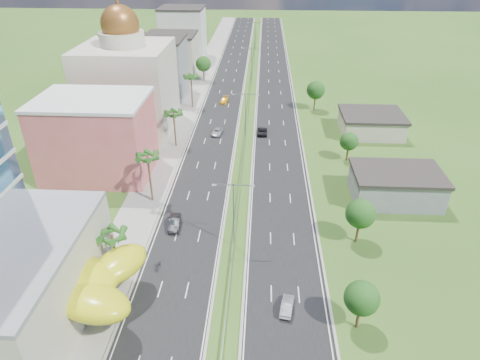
# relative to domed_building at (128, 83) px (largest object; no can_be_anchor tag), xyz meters

# --- Properties ---
(ground) EXTENTS (500.00, 500.00, 0.00)m
(ground) POSITION_rel_domed_building_xyz_m (28.00, -55.00, -11.35)
(ground) COLOR #2D5119
(ground) RESTS_ON ground
(road_left) EXTENTS (11.00, 260.00, 0.04)m
(road_left) POSITION_rel_domed_building_xyz_m (20.50, 35.00, -11.33)
(road_left) COLOR black
(road_left) RESTS_ON ground
(road_right) EXTENTS (11.00, 260.00, 0.04)m
(road_right) POSITION_rel_domed_building_xyz_m (35.50, 35.00, -11.33)
(road_right) COLOR black
(road_right) RESTS_ON ground
(sidewalk_left) EXTENTS (7.00, 260.00, 0.12)m
(sidewalk_left) POSITION_rel_domed_building_xyz_m (11.00, 35.00, -11.29)
(sidewalk_left) COLOR gray
(sidewalk_left) RESTS_ON ground
(median_guardrail) EXTENTS (0.10, 216.06, 0.76)m
(median_guardrail) POSITION_rel_domed_building_xyz_m (28.00, 16.99, -10.74)
(median_guardrail) COLOR gray
(median_guardrail) RESTS_ON ground
(streetlight_median_b) EXTENTS (6.04, 0.25, 11.00)m
(streetlight_median_b) POSITION_rel_domed_building_xyz_m (28.00, -45.00, -4.61)
(streetlight_median_b) COLOR gray
(streetlight_median_b) RESTS_ON ground
(streetlight_median_c) EXTENTS (6.04, 0.25, 11.00)m
(streetlight_median_c) POSITION_rel_domed_building_xyz_m (28.00, -5.00, -4.61)
(streetlight_median_c) COLOR gray
(streetlight_median_c) RESTS_ON ground
(streetlight_median_d) EXTENTS (6.04, 0.25, 11.00)m
(streetlight_median_d) POSITION_rel_domed_building_xyz_m (28.00, 40.00, -4.61)
(streetlight_median_d) COLOR gray
(streetlight_median_d) RESTS_ON ground
(streetlight_median_e) EXTENTS (6.04, 0.25, 11.00)m
(streetlight_median_e) POSITION_rel_domed_building_xyz_m (28.00, 85.00, -4.61)
(streetlight_median_e) COLOR gray
(streetlight_median_e) RESTS_ON ground
(lime_canopy) EXTENTS (18.00, 15.00, 7.40)m
(lime_canopy) POSITION_rel_domed_building_xyz_m (8.00, -59.00, -6.36)
(lime_canopy) COLOR #BEC012
(lime_canopy) RESTS_ON ground
(pink_shophouse) EXTENTS (20.00, 15.00, 15.00)m
(pink_shophouse) POSITION_rel_domed_building_xyz_m (0.00, -23.00, -3.85)
(pink_shophouse) COLOR #CC5853
(pink_shophouse) RESTS_ON ground
(domed_building) EXTENTS (20.00, 20.00, 28.70)m
(domed_building) POSITION_rel_domed_building_xyz_m (0.00, 0.00, 0.00)
(domed_building) COLOR #BCB09C
(domed_building) RESTS_ON ground
(midrise_grey) EXTENTS (16.00, 15.00, 16.00)m
(midrise_grey) POSITION_rel_domed_building_xyz_m (1.00, 25.00, -3.35)
(midrise_grey) COLOR slate
(midrise_grey) RESTS_ON ground
(midrise_beige) EXTENTS (16.00, 15.00, 13.00)m
(midrise_beige) POSITION_rel_domed_building_xyz_m (1.00, 47.00, -4.85)
(midrise_beige) COLOR #B5AD95
(midrise_beige) RESTS_ON ground
(midrise_white) EXTENTS (16.00, 15.00, 18.00)m
(midrise_white) POSITION_rel_domed_building_xyz_m (1.00, 70.00, -2.35)
(midrise_white) COLOR silver
(midrise_white) RESTS_ON ground
(shed_near) EXTENTS (15.00, 10.00, 5.00)m
(shed_near) POSITION_rel_domed_building_xyz_m (56.00, -30.00, -8.85)
(shed_near) COLOR slate
(shed_near) RESTS_ON ground
(shed_far) EXTENTS (14.00, 12.00, 4.40)m
(shed_far) POSITION_rel_domed_building_xyz_m (58.00, -0.00, -9.15)
(shed_far) COLOR #B5AD95
(shed_far) RESTS_ON ground
(palm_tree_b) EXTENTS (3.60, 3.60, 8.10)m
(palm_tree_b) POSITION_rel_domed_building_xyz_m (12.50, -53.00, -4.29)
(palm_tree_b) COLOR #47301C
(palm_tree_b) RESTS_ON ground
(palm_tree_c) EXTENTS (3.60, 3.60, 9.60)m
(palm_tree_c) POSITION_rel_domed_building_xyz_m (12.50, -33.00, -2.85)
(palm_tree_c) COLOR #47301C
(palm_tree_c) RESTS_ON ground
(palm_tree_d) EXTENTS (3.60, 3.60, 8.60)m
(palm_tree_d) POSITION_rel_domed_building_xyz_m (12.50, -10.00, -3.81)
(palm_tree_d) COLOR #47301C
(palm_tree_d) RESTS_ON ground
(palm_tree_e) EXTENTS (3.60, 3.60, 9.40)m
(palm_tree_e) POSITION_rel_domed_building_xyz_m (12.50, 15.00, -3.05)
(palm_tree_e) COLOR #47301C
(palm_tree_e) RESTS_ON ground
(leafy_tree_lfar) EXTENTS (4.90, 4.90, 8.05)m
(leafy_tree_lfar) POSITION_rel_domed_building_xyz_m (12.50, 40.00, -5.78)
(leafy_tree_lfar) COLOR #47301C
(leafy_tree_lfar) RESTS_ON ground
(leafy_tree_ra) EXTENTS (4.20, 4.20, 6.90)m
(leafy_tree_ra) POSITION_rel_domed_building_xyz_m (44.00, -60.00, -6.58)
(leafy_tree_ra) COLOR #47301C
(leafy_tree_ra) RESTS_ON ground
(leafy_tree_rb) EXTENTS (4.55, 4.55, 7.47)m
(leafy_tree_rb) POSITION_rel_domed_building_xyz_m (47.00, -43.00, -6.18)
(leafy_tree_rb) COLOR #47301C
(leafy_tree_rb) RESTS_ON ground
(leafy_tree_rc) EXTENTS (3.85, 3.85, 6.33)m
(leafy_tree_rc) POSITION_rel_domed_building_xyz_m (50.00, -15.00, -6.98)
(leafy_tree_rc) COLOR #47301C
(leafy_tree_rc) RESTS_ON ground
(leafy_tree_rd) EXTENTS (4.90, 4.90, 8.05)m
(leafy_tree_rd) POSITION_rel_domed_building_xyz_m (46.00, 15.00, -5.78)
(leafy_tree_rd) COLOR #47301C
(leafy_tree_rd) RESTS_ON ground
(car_dark_left) EXTENTS (2.11, 5.02, 1.61)m
(car_dark_left) POSITION_rel_domed_building_xyz_m (18.02, -40.78, -10.51)
(car_dark_left) COLOR black
(car_dark_left) RESTS_ON road_left
(car_silver_mid_left) EXTENTS (2.80, 5.00, 1.32)m
(car_silver_mid_left) POSITION_rel_domed_building_xyz_m (21.20, -3.10, -10.65)
(car_silver_mid_left) COLOR #A2A4AA
(car_silver_mid_left) RESTS_ON road_left
(car_yellow_far_left) EXTENTS (2.55, 4.87, 1.35)m
(car_yellow_far_left) POSITION_rel_domed_building_xyz_m (20.92, 19.64, -10.64)
(car_yellow_far_left) COLOR yellow
(car_yellow_far_left) RESTS_ON road_left
(car_silver_right) EXTENTS (2.09, 4.27, 1.35)m
(car_silver_right) POSITION_rel_domed_building_xyz_m (35.62, -57.71, -10.64)
(car_silver_right) COLOR #A4A6AC
(car_silver_right) RESTS_ON road_right
(car_dark_far_right) EXTENTS (2.43, 5.04, 1.38)m
(car_dark_far_right) POSITION_rel_domed_building_xyz_m (31.96, -2.12, -10.62)
(car_dark_far_right) COLOR black
(car_dark_far_right) RESTS_ON road_right
(motorcycle) EXTENTS (0.78, 2.16, 1.36)m
(motorcycle) POSITION_rel_domed_building_xyz_m (17.52, -50.86, -10.63)
(motorcycle) COLOR black
(motorcycle) RESTS_ON road_left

